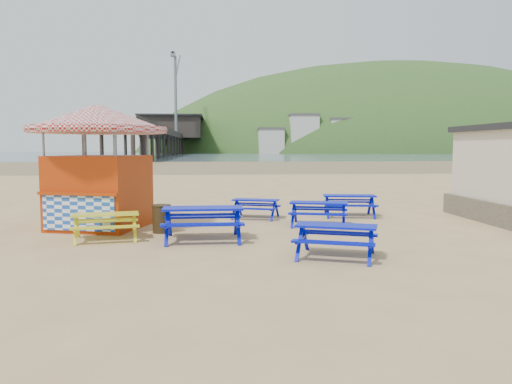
{
  "coord_description": "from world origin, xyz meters",
  "views": [
    {
      "loc": [
        -1.72,
        -14.14,
        2.41
      ],
      "look_at": [
        -0.41,
        1.5,
        1.0
      ],
      "focal_mm": 35.0,
      "sensor_mm": 36.0,
      "label": 1
    }
  ],
  "objects": [
    {
      "name": "picnic_table_blue_b",
      "position": [
        -0.33,
        2.64,
        0.32
      ],
      "size": [
        1.86,
        1.67,
        0.65
      ],
      "rotation": [
        0.0,
        0.0,
        -0.32
      ],
      "color": "#0506B0",
      "rests_on": "ground"
    },
    {
      "name": "picnic_table_blue_e",
      "position": [
        0.92,
        -3.56,
        0.36
      ],
      "size": [
        2.11,
        1.91,
        0.73
      ],
      "rotation": [
        0.0,
        0.0,
        -0.36
      ],
      "color": "#0506B0",
      "rests_on": "ground"
    },
    {
      "name": "picnic_table_yellow",
      "position": [
        -4.55,
        -1.02,
        0.35
      ],
      "size": [
        1.89,
        1.63,
        0.7
      ],
      "rotation": [
        0.0,
        0.0,
        0.18
      ],
      "color": "gold",
      "rests_on": "ground"
    },
    {
      "name": "picnic_table_blue_c",
      "position": [
        2.97,
        2.83,
        0.38
      ],
      "size": [
        1.98,
        1.69,
        0.75
      ],
      "rotation": [
        0.0,
        0.0,
        -0.15
      ],
      "color": "#0506B0",
      "rests_on": "ground"
    },
    {
      "name": "sea",
      "position": [
        0.0,
        170.0,
        0.01
      ],
      "size": [
        400.0,
        400.0,
        0.0
      ],
      "primitive_type": "plane",
      "color": "#455763",
      "rests_on": "ground"
    },
    {
      "name": "ground",
      "position": [
        0.0,
        0.0,
        0.0
      ],
      "size": [
        400.0,
        400.0,
        0.0
      ],
      "primitive_type": "plane",
      "color": "tan",
      "rests_on": "ground"
    },
    {
      "name": "wet_sand",
      "position": [
        0.0,
        55.0,
        0.0
      ],
      "size": [
        400.0,
        400.0,
        0.0
      ],
      "primitive_type": "plane",
      "color": "olive",
      "rests_on": "ground"
    },
    {
      "name": "picnic_table_blue_d",
      "position": [
        -2.03,
        -1.27,
        0.43
      ],
      "size": [
        2.09,
        1.7,
        0.86
      ],
      "rotation": [
        0.0,
        0.0,
        0.02
      ],
      "color": "#0506B0",
      "rests_on": "ground"
    },
    {
      "name": "headland_town",
      "position": [
        90.0,
        229.68,
        -9.91
      ],
      "size": [
        264.0,
        144.0,
        108.0
      ],
      "color": "#2D4C1E",
      "rests_on": "ground"
    },
    {
      "name": "ice_cream_kiosk",
      "position": [
        -5.14,
        1.02,
        2.32
      ],
      "size": [
        5.09,
        5.09,
        3.68
      ],
      "rotation": [
        0.0,
        0.0,
        -0.28
      ],
      "color": "#A02B06",
      "rests_on": "ground"
    },
    {
      "name": "picnic_table_blue_a",
      "position": [
        1.47,
        0.86,
        0.37
      ],
      "size": [
        2.05,
        1.8,
        0.73
      ],
      "rotation": [
        0.0,
        0.0,
        -0.25
      ],
      "color": "#0506B0",
      "rests_on": "ground"
    },
    {
      "name": "litter_bin",
      "position": [
        -3.22,
        -0.01,
        0.4
      ],
      "size": [
        0.54,
        0.54,
        0.8
      ],
      "color": "#322411",
      "rests_on": "ground"
    },
    {
      "name": "pier",
      "position": [
        -17.99,
        178.23,
        5.46
      ],
      "size": [
        24.0,
        220.0,
        39.29
      ],
      "color": "black",
      "rests_on": "ground"
    }
  ]
}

